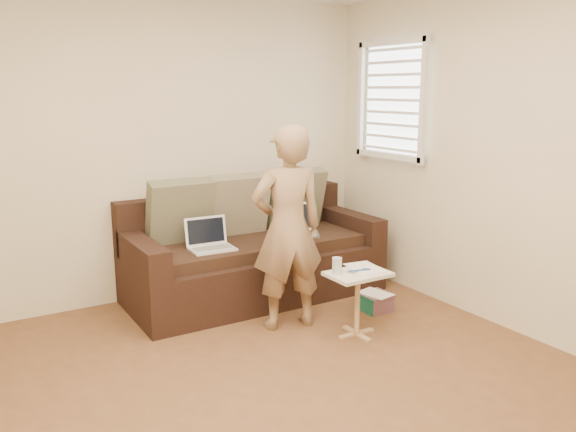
# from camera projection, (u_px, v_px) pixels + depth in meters

# --- Properties ---
(floor) EXTENTS (4.50, 4.50, 0.00)m
(floor) POSITION_uv_depth(u_px,v_px,m) (295.00, 408.00, 3.35)
(floor) COLOR brown
(floor) RESTS_ON ground
(wall_back) EXTENTS (4.00, 0.00, 4.00)m
(wall_back) POSITION_uv_depth(u_px,v_px,m) (156.00, 149.00, 4.96)
(wall_back) COLOR beige
(wall_back) RESTS_ON ground
(wall_right) EXTENTS (0.00, 4.50, 4.50)m
(wall_right) POSITION_uv_depth(u_px,v_px,m) (537.00, 161.00, 4.09)
(wall_right) COLOR beige
(wall_right) RESTS_ON ground
(window_blinds) EXTENTS (0.12, 0.88, 1.08)m
(window_blinds) POSITION_uv_depth(u_px,v_px,m) (392.00, 100.00, 5.24)
(window_blinds) COLOR white
(window_blinds) RESTS_ON wall_right
(sofa) EXTENTS (2.20, 0.95, 0.85)m
(sofa) POSITION_uv_depth(u_px,v_px,m) (255.00, 249.00, 5.10)
(sofa) COLOR black
(sofa) RESTS_ON ground
(pillow_left) EXTENTS (0.55, 0.29, 0.57)m
(pillow_left) POSITION_uv_depth(u_px,v_px,m) (180.00, 212.00, 4.87)
(pillow_left) COLOR #585841
(pillow_left) RESTS_ON sofa
(pillow_mid) EXTENTS (0.55, 0.27, 0.57)m
(pillow_mid) POSITION_uv_depth(u_px,v_px,m) (238.00, 205.00, 5.17)
(pillow_mid) COLOR #746E53
(pillow_mid) RESTS_ON sofa
(pillow_right) EXTENTS (0.55, 0.28, 0.57)m
(pillow_right) POSITION_uv_depth(u_px,v_px,m) (296.00, 199.00, 5.47)
(pillow_right) COLOR #585841
(pillow_right) RESTS_ON sofa
(laptop_silver) EXTENTS (0.47, 0.43, 0.26)m
(laptop_silver) POSITION_uv_depth(u_px,v_px,m) (297.00, 235.00, 5.22)
(laptop_silver) COLOR #B7BABC
(laptop_silver) RESTS_ON sofa
(laptop_white) EXTENTS (0.37, 0.27, 0.26)m
(laptop_white) POSITION_uv_depth(u_px,v_px,m) (212.00, 250.00, 4.72)
(laptop_white) COLOR white
(laptop_white) RESTS_ON sofa
(person) EXTENTS (0.63, 0.48, 1.55)m
(person) POSITION_uv_depth(u_px,v_px,m) (288.00, 228.00, 4.36)
(person) COLOR olive
(person) RESTS_ON ground
(side_table) EXTENTS (0.44, 0.31, 0.49)m
(side_table) POSITION_uv_depth(u_px,v_px,m) (357.00, 304.00, 4.30)
(side_table) COLOR silver
(side_table) RESTS_ON ground
(drinking_glass) EXTENTS (0.07, 0.07, 0.12)m
(drinking_glass) POSITION_uv_depth(u_px,v_px,m) (337.00, 266.00, 4.20)
(drinking_glass) COLOR silver
(drinking_glass) RESTS_ON side_table
(scissors) EXTENTS (0.20, 0.14, 0.02)m
(scissors) POSITION_uv_depth(u_px,v_px,m) (359.00, 270.00, 4.27)
(scissors) COLOR silver
(scissors) RESTS_ON side_table
(paper_on_table) EXTENTS (0.25, 0.33, 0.00)m
(paper_on_table) POSITION_uv_depth(u_px,v_px,m) (365.00, 268.00, 4.35)
(paper_on_table) COLOR white
(paper_on_table) RESTS_ON side_table
(striped_box) EXTENTS (0.24, 0.24, 0.15)m
(striped_box) POSITION_uv_depth(u_px,v_px,m) (375.00, 302.00, 4.82)
(striped_box) COLOR #BF1C56
(striped_box) RESTS_ON ground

